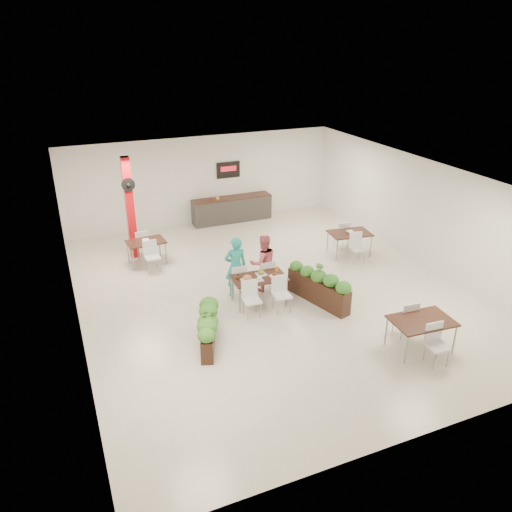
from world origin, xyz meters
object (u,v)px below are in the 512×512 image
(diner_woman, at_px, (263,263))
(planter_right, at_px, (318,285))
(service_counter, at_px, (232,209))
(main_table, at_px, (259,281))
(planter_left, at_px, (208,326))
(side_table_c, at_px, (422,324))
(red_column, at_px, (130,207))
(side_table_a, at_px, (146,245))
(side_table_b, at_px, (350,236))
(diner_man, at_px, (236,267))

(diner_woman, xyz_separation_m, planter_right, (1.04, -1.23, -0.29))
(service_counter, bearing_deg, main_table, -104.08)
(service_counter, distance_m, planter_left, 8.19)
(service_counter, distance_m, diner_woman, 5.62)
(service_counter, height_order, side_table_c, service_counter)
(red_column, xyz_separation_m, side_table_c, (4.94, -7.62, -1.00))
(red_column, xyz_separation_m, service_counter, (4.00, 1.86, -1.15))
(main_table, relative_size, diner_woman, 1.05)
(side_table_c, bearing_deg, side_table_a, 128.39)
(red_column, height_order, service_counter, red_column)
(diner_woman, bearing_deg, side_table_c, 121.30)
(diner_woman, relative_size, side_table_a, 0.98)
(service_counter, relative_size, side_table_a, 1.82)
(service_counter, distance_m, planter_right, 6.73)
(side_table_a, bearing_deg, planter_left, -90.04)
(main_table, xyz_separation_m, planter_right, (1.45, -0.58, -0.12))
(planter_left, relative_size, side_table_a, 0.99)
(main_table, distance_m, side_table_a, 4.20)
(diner_woman, xyz_separation_m, side_table_c, (2.07, -3.99, -0.17))
(service_counter, relative_size, side_table_c, 1.82)
(side_table_c, bearing_deg, service_counter, 99.97)
(planter_right, distance_m, side_table_b, 3.39)
(red_column, relative_size, diner_man, 1.91)
(diner_woman, xyz_separation_m, side_table_b, (3.48, 1.12, -0.17))
(service_counter, xyz_separation_m, diner_man, (-1.93, -5.50, 0.35))
(diner_man, height_order, side_table_b, diner_man)
(diner_woman, height_order, planter_left, diner_woman)
(red_column, relative_size, main_table, 1.88)
(planter_left, relative_size, side_table_c, 0.99)
(planter_left, bearing_deg, side_table_a, 94.47)
(planter_left, relative_size, planter_right, 0.80)
(side_table_b, xyz_separation_m, side_table_c, (-1.41, -5.11, 0.00))
(diner_woman, height_order, side_table_c, diner_woman)
(diner_woman, distance_m, planter_right, 1.64)
(diner_man, bearing_deg, service_counter, -105.54)
(side_table_c, bearing_deg, main_table, 130.99)
(diner_woman, height_order, planter_right, diner_woman)
(side_table_b, bearing_deg, diner_woman, -155.01)
(main_table, bearing_deg, diner_man, 120.80)
(diner_man, relative_size, side_table_c, 1.02)
(side_table_c, bearing_deg, red_column, 127.26)
(main_table, distance_m, diner_woman, 0.79)
(red_column, xyz_separation_m, side_table_a, (0.26, -0.71, -1.02))
(red_column, bearing_deg, diner_man, -60.36)
(diner_man, xyz_separation_m, side_table_a, (-1.80, 2.92, -0.22))
(planter_left, height_order, side_table_a, side_table_a)
(main_table, distance_m, diner_man, 0.79)
(red_column, distance_m, side_table_a, 1.27)
(service_counter, height_order, diner_woman, service_counter)
(planter_left, distance_m, side_table_c, 4.74)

